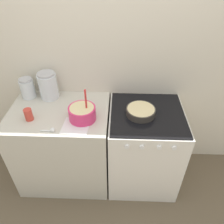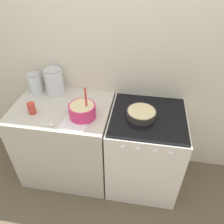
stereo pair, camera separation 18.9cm
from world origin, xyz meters
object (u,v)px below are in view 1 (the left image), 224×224
mixing_bowl (82,113)px  storage_jar_middle (49,87)px  baking_pan (141,111)px  stove (143,147)px  tin_can (28,115)px  storage_jar_left (28,89)px

mixing_bowl → storage_jar_middle: mixing_bowl is taller
baking_pan → stove: bearing=14.8°
mixing_bowl → baking_pan: 0.51m
tin_can → storage_jar_middle: bearing=75.8°
mixing_bowl → storage_jar_left: (-0.58, 0.33, 0.02)m
storage_jar_left → storage_jar_middle: storage_jar_middle is taller
baking_pan → tin_can: tin_can is taller
storage_jar_left → mixing_bowl: bearing=-29.4°
mixing_bowl → storage_jar_left: mixing_bowl is taller
storage_jar_middle → baking_pan: bearing=-15.4°
baking_pan → storage_jar_left: 1.11m
tin_can → stove: bearing=7.0°
mixing_bowl → storage_jar_middle: 0.49m
storage_jar_left → tin_can: (0.12, -0.35, -0.03)m
stove → storage_jar_middle: bearing=166.6°
mixing_bowl → tin_can: size_ratio=2.78×
baking_pan → tin_can: bearing=-173.5°
mixing_bowl → storage_jar_middle: size_ratio=1.13×
storage_jar_left → tin_can: size_ratio=1.86×
storage_jar_middle → tin_can: storage_jar_middle is taller
stove → storage_jar_left: bearing=169.0°
stove → tin_can: bearing=-173.0°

